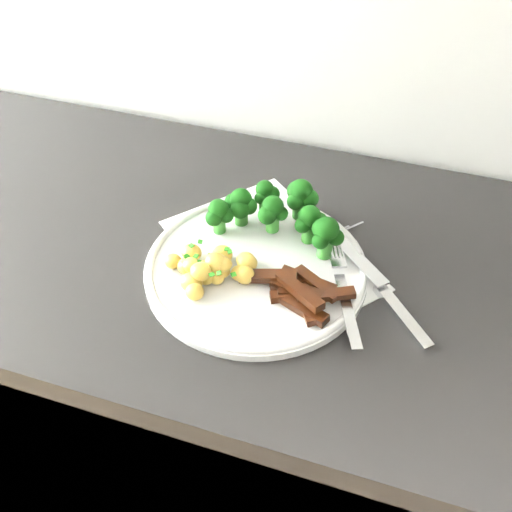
% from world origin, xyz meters
% --- Properties ---
extents(counter, '(2.34, 0.59, 0.88)m').
position_xyz_m(counter, '(-0.12, 1.68, 0.44)').
color(counter, black).
rests_on(counter, ground).
extents(recipe_paper, '(0.37, 0.35, 0.00)m').
position_xyz_m(recipe_paper, '(-0.20, 1.68, 0.88)').
color(recipe_paper, white).
rests_on(recipe_paper, counter).
extents(plate, '(0.31, 0.31, 0.02)m').
position_xyz_m(plate, '(-0.20, 1.65, 0.89)').
color(plate, white).
rests_on(plate, counter).
extents(broccoli, '(0.20, 0.11, 0.08)m').
position_xyz_m(broccoli, '(-0.20, 1.72, 0.93)').
color(broccoli, '#286720').
rests_on(broccoli, plate).
extents(potatoes, '(0.13, 0.10, 0.04)m').
position_xyz_m(potatoes, '(-0.25, 1.61, 0.91)').
color(potatoes, '#E0BA4C').
rests_on(potatoes, plate).
extents(beef_strips, '(0.16, 0.09, 0.03)m').
position_xyz_m(beef_strips, '(-0.13, 1.61, 0.90)').
color(beef_strips, black).
rests_on(beef_strips, plate).
extents(fork, '(0.09, 0.20, 0.02)m').
position_xyz_m(fork, '(-0.08, 1.63, 0.90)').
color(fork, '#BCBCC0').
rests_on(fork, plate).
extents(knife, '(0.18, 0.18, 0.03)m').
position_xyz_m(knife, '(-0.02, 1.64, 0.89)').
color(knife, '#BCBCC0').
rests_on(knife, plate).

